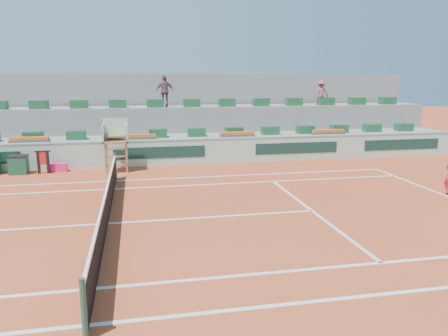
% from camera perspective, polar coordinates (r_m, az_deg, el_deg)
% --- Properties ---
extents(ground, '(90.00, 90.00, 0.00)m').
position_cam_1_polar(ground, '(13.40, -14.95, -7.04)').
color(ground, '#A54020').
rests_on(ground, ground).
extents(seating_tier_lower, '(36.00, 4.00, 1.20)m').
position_cam_1_polar(seating_tier_lower, '(23.67, -13.53, 2.65)').
color(seating_tier_lower, gray).
rests_on(seating_tier_lower, ground).
extents(seating_tier_upper, '(36.00, 2.40, 2.60)m').
position_cam_1_polar(seating_tier_upper, '(25.16, -13.49, 4.79)').
color(seating_tier_upper, gray).
rests_on(seating_tier_upper, ground).
extents(stadium_back_wall, '(36.00, 0.40, 4.40)m').
position_cam_1_polar(stadium_back_wall, '(26.67, -13.47, 7.11)').
color(stadium_back_wall, gray).
rests_on(stadium_back_wall, ground).
extents(player_bag, '(0.85, 0.38, 0.38)m').
position_cam_1_polar(player_bag, '(21.29, -20.93, 0.06)').
color(player_bag, '#FC2073').
rests_on(player_bag, ground).
extents(spectator_mid, '(1.09, 0.64, 1.74)m').
position_cam_1_polar(spectator_mid, '(24.68, -7.73, 9.93)').
color(spectator_mid, '#724C56').
rests_on(spectator_mid, seating_tier_upper).
extents(spectator_right, '(0.95, 0.56, 1.45)m').
position_cam_1_polar(spectator_right, '(26.72, 12.56, 9.58)').
color(spectator_right, '#9D4E5B').
rests_on(spectator_right, seating_tier_upper).
extents(court_lines, '(23.89, 11.09, 0.01)m').
position_cam_1_polar(court_lines, '(13.40, -14.95, -7.02)').
color(court_lines, silver).
rests_on(court_lines, ground).
extents(tennis_net, '(0.10, 11.97, 1.10)m').
position_cam_1_polar(tennis_net, '(13.24, -15.07, -4.88)').
color(tennis_net, black).
rests_on(tennis_net, ground).
extents(advertising_hoarding, '(36.00, 0.34, 1.26)m').
position_cam_1_polar(advertising_hoarding, '(21.49, -13.67, 1.83)').
color(advertising_hoarding, '#A1CAB6').
rests_on(advertising_hoarding, ground).
extents(umpire_chair, '(1.10, 0.90, 2.40)m').
position_cam_1_polar(umpire_chair, '(20.37, -13.96, 3.87)').
color(umpire_chair, '#965F38').
rests_on(umpire_chair, ground).
extents(seat_row_lower, '(32.90, 0.60, 0.44)m').
position_cam_1_polar(seat_row_lower, '(22.67, -13.71, 4.34)').
color(seat_row_lower, '#1B522D').
rests_on(seat_row_lower, seating_tier_lower).
extents(seat_row_upper, '(32.90, 0.60, 0.44)m').
position_cam_1_polar(seat_row_upper, '(24.43, -13.71, 8.16)').
color(seat_row_upper, '#1B522D').
rests_on(seat_row_upper, seating_tier_upper).
extents(flower_planters, '(26.80, 0.36, 0.28)m').
position_cam_1_polar(flower_planters, '(22.00, -17.68, 3.67)').
color(flower_planters, '#4E4E4E').
rests_on(flower_planters, seating_tier_lower).
extents(drink_cooler_a, '(0.78, 0.68, 0.84)m').
position_cam_1_polar(drink_cooler_a, '(21.41, -25.26, 0.41)').
color(drink_cooler_a, '#174734').
rests_on(drink_cooler_a, ground).
extents(towel_rack, '(0.67, 0.11, 1.03)m').
position_cam_1_polar(towel_rack, '(21.03, -22.56, 0.95)').
color(towel_rack, black).
rests_on(towel_rack, ground).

